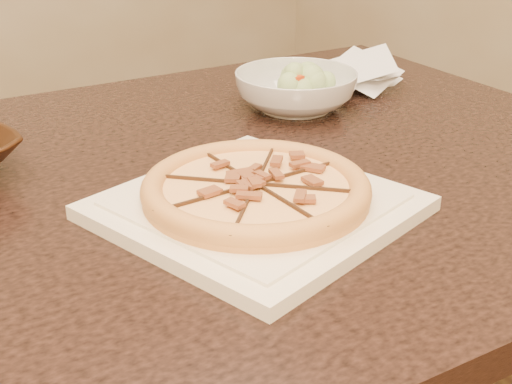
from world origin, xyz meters
TOP-DOWN VIEW (x-y plane):
  - dining_table at (0.03, -0.16)m, footprint 1.57×1.08m
  - plate at (0.11, -0.32)m, footprint 0.38×0.38m
  - pizza at (0.11, -0.32)m, footprint 0.27×0.27m
  - salad_bowl at (0.40, -0.03)m, footprint 0.25×0.25m
  - salad at (0.40, -0.03)m, footprint 0.08×0.10m
  - cling_film at (0.59, 0.00)m, footprint 0.19×0.17m

SIDE VIEW (x-z plane):
  - dining_table at x=0.03m, z-range 0.28..1.03m
  - plate at x=0.11m, z-range 0.75..0.77m
  - cling_film at x=0.59m, z-range 0.75..0.80m
  - salad_bowl at x=0.40m, z-range 0.75..0.81m
  - pizza at x=0.11m, z-range 0.77..0.80m
  - salad at x=0.40m, z-range 0.81..0.85m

